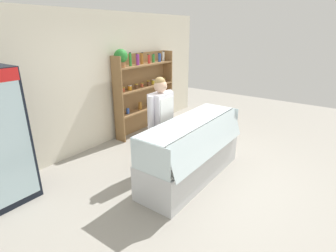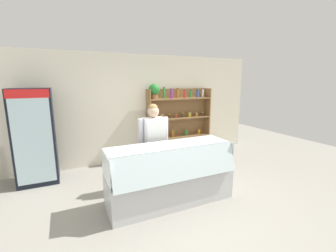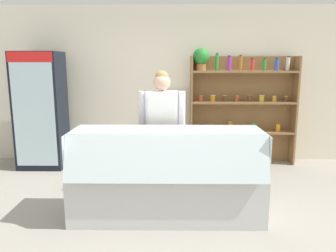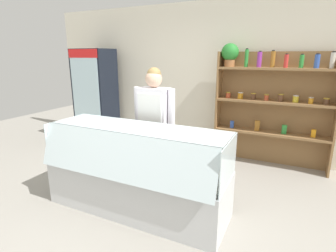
% 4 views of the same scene
% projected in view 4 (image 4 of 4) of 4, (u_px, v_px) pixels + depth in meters
% --- Properties ---
extents(ground_plane, '(12.00, 12.00, 0.00)m').
position_uv_depth(ground_plane, '(148.00, 212.00, 3.09)').
color(ground_plane, gray).
extents(back_wall, '(6.80, 0.10, 2.70)m').
position_uv_depth(back_wall, '(211.00, 80.00, 4.78)').
color(back_wall, silver).
rests_on(back_wall, ground).
extents(drinks_fridge, '(0.74, 0.58, 1.91)m').
position_uv_depth(drinks_fridge, '(96.00, 97.00, 5.38)').
color(drinks_fridge, black).
rests_on(drinks_fridge, ground).
extents(shelving_unit, '(1.79, 0.29, 1.98)m').
position_uv_depth(shelving_unit, '(267.00, 98.00, 4.22)').
color(shelving_unit, olive).
rests_on(shelving_unit, ground).
extents(deli_display_case, '(2.12, 0.76, 1.01)m').
position_uv_depth(deli_display_case, '(136.00, 184.00, 3.08)').
color(deli_display_case, silver).
rests_on(deli_display_case, ground).
extents(shop_clerk, '(0.59, 0.25, 1.64)m').
position_uv_depth(shop_clerk, '(154.00, 120.00, 3.44)').
color(shop_clerk, '#4C4233').
rests_on(shop_clerk, ground).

